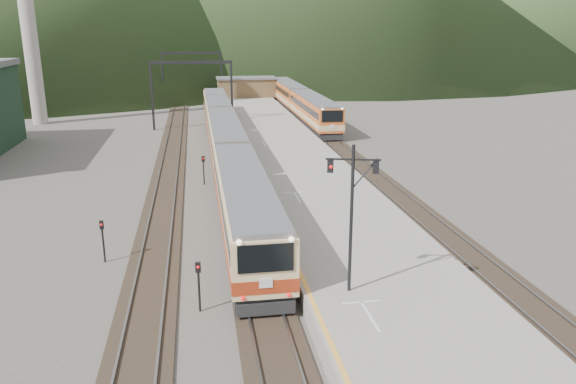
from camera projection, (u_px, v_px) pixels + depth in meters
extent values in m
cube|color=black|center=(225.00, 154.00, 53.54)|extent=(2.60, 200.00, 0.12)
cube|color=slate|center=(217.00, 154.00, 53.40)|extent=(0.10, 200.00, 0.14)
cube|color=slate|center=(232.00, 153.00, 53.62)|extent=(0.10, 200.00, 0.14)
cube|color=black|center=(171.00, 156.00, 52.77)|extent=(2.60, 200.00, 0.12)
cube|color=slate|center=(163.00, 156.00, 52.63)|extent=(0.10, 200.00, 0.14)
cube|color=slate|center=(179.00, 155.00, 52.85)|extent=(0.10, 200.00, 0.14)
cube|color=black|center=(341.00, 150.00, 55.33)|extent=(2.60, 200.00, 0.12)
cube|color=slate|center=(334.00, 150.00, 55.19)|extent=(0.10, 200.00, 0.14)
cube|color=slate|center=(349.00, 149.00, 55.41)|extent=(0.10, 200.00, 0.14)
cube|color=gray|center=(286.00, 152.00, 52.39)|extent=(8.00, 100.00, 1.00)
cube|color=black|center=(152.00, 96.00, 65.46)|extent=(0.25, 0.25, 8.00)
cube|color=black|center=(232.00, 95.00, 66.91)|extent=(0.25, 0.25, 8.00)
cube|color=black|center=(191.00, 62.00, 65.11)|extent=(9.30, 0.22, 0.35)
cube|color=black|center=(163.00, 78.00, 89.13)|extent=(0.25, 0.25, 8.00)
cube|color=black|center=(221.00, 77.00, 90.57)|extent=(0.25, 0.25, 8.00)
cube|color=black|center=(191.00, 53.00, 88.77)|extent=(9.30, 0.22, 0.35)
cube|color=brown|center=(246.00, 88.00, 89.72)|extent=(9.00, 4.00, 2.80)
cube|color=slate|center=(246.00, 78.00, 89.28)|extent=(9.40, 4.40, 0.30)
cube|color=#DEBD85|center=(245.00, 208.00, 31.66)|extent=(2.78, 18.72, 3.40)
cube|color=#DEBD85|center=(226.00, 142.00, 49.85)|extent=(2.78, 18.72, 3.40)
cube|color=#DEBD85|center=(217.00, 111.00, 68.05)|extent=(2.78, 18.72, 3.40)
cube|color=orange|center=(314.00, 112.00, 67.42)|extent=(2.75, 18.48, 3.35)
cube|color=orange|center=(288.00, 94.00, 85.39)|extent=(2.75, 18.48, 3.35)
cylinder|color=black|center=(351.00, 220.00, 22.95)|extent=(0.14, 0.14, 6.30)
cube|color=black|center=(353.00, 159.00, 22.23)|extent=(2.15, 0.63, 0.07)
cube|color=black|center=(330.00, 166.00, 22.40)|extent=(0.29, 0.24, 0.50)
cube|color=black|center=(376.00, 167.00, 22.23)|extent=(0.29, 0.24, 0.50)
cylinder|color=black|center=(199.00, 290.00, 23.86)|extent=(0.10, 0.10, 2.00)
cube|color=black|center=(198.00, 267.00, 23.57)|extent=(0.24, 0.19, 0.45)
cylinder|color=black|center=(204.00, 172.00, 43.24)|extent=(0.10, 0.10, 2.00)
cube|color=black|center=(203.00, 159.00, 42.94)|extent=(0.26, 0.22, 0.45)
cylinder|color=black|center=(103.00, 244.00, 28.92)|extent=(0.10, 0.10, 2.00)
cube|color=black|center=(102.00, 225.00, 28.62)|extent=(0.25, 0.20, 0.45)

